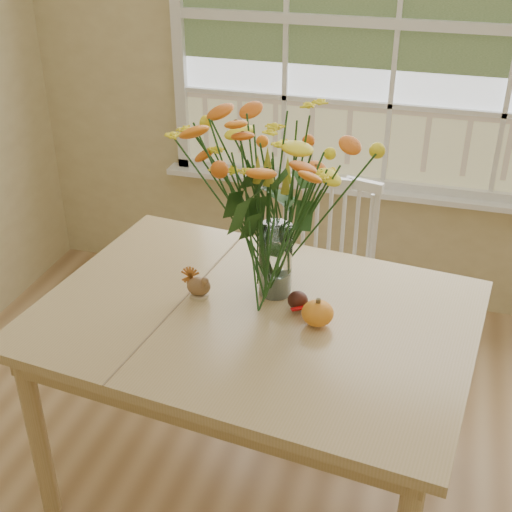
# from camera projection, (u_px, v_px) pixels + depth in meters

# --- Properties ---
(wall_back) EXTENTS (4.00, 0.02, 2.70)m
(wall_back) POSITION_uv_depth(u_px,v_px,m) (395.00, 64.00, 3.38)
(wall_back) COLOR tan
(wall_back) RESTS_ON floor
(window) EXTENTS (2.42, 0.12, 1.74)m
(window) POSITION_uv_depth(u_px,v_px,m) (398.00, 28.00, 3.26)
(window) COLOR silver
(window) RESTS_ON wall_back
(dining_table) EXTENTS (1.64, 1.25, 0.82)m
(dining_table) POSITION_uv_depth(u_px,v_px,m) (254.00, 334.00, 2.47)
(dining_table) COLOR tan
(dining_table) RESTS_ON floor
(windsor_chair) EXTENTS (0.48, 0.46, 0.97)m
(windsor_chair) POSITION_uv_depth(u_px,v_px,m) (325.00, 276.00, 3.18)
(windsor_chair) COLOR white
(windsor_chair) RESTS_ON floor
(flower_vase) EXTENTS (0.58, 0.58, 0.68)m
(flower_vase) POSITION_uv_depth(u_px,v_px,m) (277.00, 191.00, 2.35)
(flower_vase) COLOR white
(flower_vase) RESTS_ON dining_table
(pumpkin) EXTENTS (0.11, 0.11, 0.09)m
(pumpkin) POSITION_uv_depth(u_px,v_px,m) (318.00, 314.00, 2.34)
(pumpkin) COLOR orange
(pumpkin) RESTS_ON dining_table
(turkey_figurine) EXTENTS (0.10, 0.08, 0.11)m
(turkey_figurine) POSITION_uv_depth(u_px,v_px,m) (199.00, 286.00, 2.50)
(turkey_figurine) COLOR #CCB78C
(turkey_figurine) RESTS_ON dining_table
(dark_gourd) EXTENTS (0.12, 0.07, 0.07)m
(dark_gourd) POSITION_uv_depth(u_px,v_px,m) (298.00, 301.00, 2.43)
(dark_gourd) COLOR #38160F
(dark_gourd) RESTS_ON dining_table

